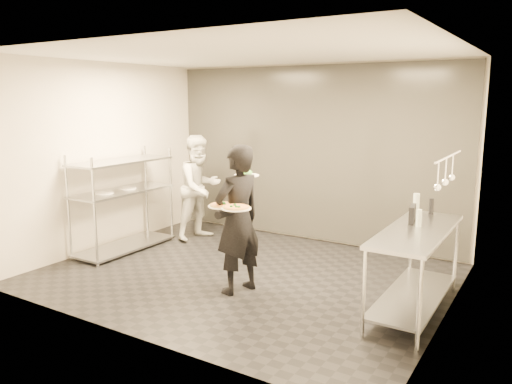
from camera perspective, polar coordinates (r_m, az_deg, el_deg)
The scene contains 13 objects.
room_shell at distance 7.27m, azimuth 3.57°, elevation 3.80°, with size 5.00×4.00×2.80m.
pass_rack at distance 7.73m, azimuth -14.98°, elevation -0.86°, with size 0.60×1.60×1.50m.
prep_counter at distance 5.58m, azimuth 17.78°, elevation -6.98°, with size 0.60×1.80×0.92m.
utensil_rail at distance 5.33m, azimuth 20.93°, elevation 2.19°, with size 0.07×1.20×0.31m.
waiter at distance 5.81m, azimuth -2.08°, elevation -3.19°, with size 0.64×0.42×1.75m, color black.
chef at distance 8.12m, azimuth -6.43°, elevation 0.52°, with size 0.82×0.64×1.69m, color silver.
pizza_plate_near at distance 5.68m, azimuth -3.76°, elevation -1.52°, with size 0.35×0.35×0.05m.
pizza_plate_far at distance 5.47m, azimuth -2.26°, elevation -1.79°, with size 0.33×0.33×0.05m.
salad_plate at distance 5.97m, azimuth -1.08°, elevation 2.09°, with size 0.30×0.30×0.07m.
pos_monitor at distance 5.73m, azimuth 17.44°, elevation -2.43°, with size 0.05×0.27×0.19m, color black.
bottle_green at distance 6.09m, azimuth 17.84°, elevation -1.37°, with size 0.07×0.07×0.26m, color #96A497.
bottle_clear at distance 5.59m, azimuth 18.13°, elevation -2.83°, with size 0.06×0.06×0.19m, color #96A497.
bottle_dark at distance 6.21m, azimuth 19.40°, elevation -1.56°, with size 0.06×0.06×0.19m, color black.
Camera 1 is at (3.39, -5.19, 2.27)m, focal length 35.00 mm.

